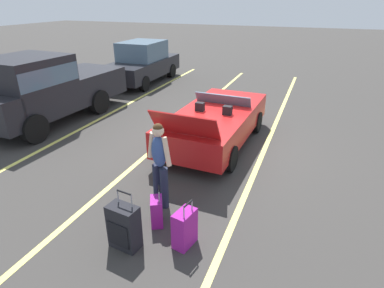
{
  "coord_description": "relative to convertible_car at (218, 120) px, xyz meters",
  "views": [
    {
      "loc": [
        -7.59,
        -2.3,
        3.59
      ],
      "look_at": [
        -1.8,
        -0.04,
        0.75
      ],
      "focal_mm": 29.97,
      "sensor_mm": 36.0,
      "label": 1
    }
  ],
  "objects": [
    {
      "name": "ground_plane",
      "position": [
        -0.2,
        0.01,
        -0.59
      ],
      "size": [
        80.0,
        80.0,
        0.0
      ],
      "primitive_type": "plane",
      "color": "#383533"
    },
    {
      "name": "lot_line_near",
      "position": [
        -0.2,
        -1.31,
        -0.59
      ],
      "size": [
        18.0,
        0.12,
        0.01
      ],
      "primitive_type": "cube",
      "color": "#EAE066",
      "rests_on": "ground_plane"
    },
    {
      "name": "lot_line_mid",
      "position": [
        -0.2,
        1.39,
        -0.59
      ],
      "size": [
        18.0,
        0.12,
        0.01
      ],
      "primitive_type": "cube",
      "color": "#EAE066",
      "rests_on": "ground_plane"
    },
    {
      "name": "lot_line_far",
      "position": [
        -0.2,
        4.09,
        -0.59
      ],
      "size": [
        18.0,
        0.12,
        0.01
      ],
      "primitive_type": "cube",
      "color": "#EAE066",
      "rests_on": "ground_plane"
    },
    {
      "name": "convertible_car",
      "position": [
        0.0,
        0.0,
        0.0
      ],
      "size": [
        4.28,
        1.97,
        1.5
      ],
      "rotation": [
        0.0,
        0.0,
        -0.04
      ],
      "color": "red",
      "rests_on": "ground_plane"
    },
    {
      "name": "suitcase_large_black",
      "position": [
        -4.48,
        0.13,
        -0.22
      ],
      "size": [
        0.35,
        0.51,
        0.97
      ],
      "rotation": [
        0.0,
        0.0,
        3.01
      ],
      "color": "black",
      "rests_on": "ground_plane"
    },
    {
      "name": "suitcase_medium_bright",
      "position": [
        -4.11,
        -0.72,
        -0.28
      ],
      "size": [
        0.44,
        0.33,
        0.82
      ],
      "rotation": [
        0.0,
        0.0,
        1.37
      ],
      "color": "#991E8C",
      "rests_on": "ground_plane"
    },
    {
      "name": "suitcase_small_carryon",
      "position": [
        -3.8,
        -0.08,
        -0.34
      ],
      "size": [
        0.39,
        0.33,
        0.72
      ],
      "rotation": [
        0.0,
        0.0,
        2.05
      ],
      "color": "#991E8C",
      "rests_on": "ground_plane"
    },
    {
      "name": "traveler_person",
      "position": [
        -3.27,
        0.1,
        0.34
      ],
      "size": [
        0.32,
        0.59,
        1.65
      ],
      "rotation": [
        0.0,
        0.0,
        -0.38
      ],
      "color": "#1E2338",
      "rests_on": "ground_plane"
    },
    {
      "name": "parked_sedan_near",
      "position": [
        5.23,
        5.24,
        0.3
      ],
      "size": [
        4.52,
        1.92,
        1.82
      ],
      "rotation": [
        0.0,
        0.0,
        3.15
      ],
      "color": "black",
      "rests_on": "ground_plane"
    },
    {
      "name": "parked_pickup_truck_far",
      "position": [
        -0.56,
        5.4,
        0.51
      ],
      "size": [
        5.09,
        2.26,
        2.1
      ],
      "rotation": [
        0.0,
        0.0,
        3.09
      ],
      "color": "black",
      "rests_on": "ground_plane"
    }
  ]
}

